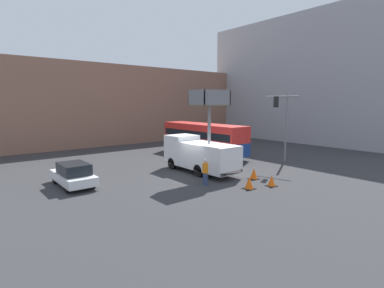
{
  "coord_description": "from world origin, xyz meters",
  "views": [
    {
      "loc": [
        -14.06,
        -16.8,
        5.33
      ],
      "look_at": [
        0.61,
        1.35,
        2.1
      ],
      "focal_mm": 28.0,
      "sensor_mm": 36.0,
      "label": 1
    }
  ],
  "objects_px": {
    "traffic_cone_mid_road": "(272,181)",
    "traffic_cone_far_side": "(249,183)",
    "road_worker_directing": "(234,154)",
    "road_worker_near_truck": "(205,172)",
    "utility_truck": "(199,152)",
    "traffic_light_pole": "(283,117)",
    "city_bus": "(203,137)",
    "traffic_cone_near_truck": "(254,174)",
    "parked_car_curbside": "(73,174)"
  },
  "relations": [
    {
      "from": "traffic_cone_mid_road",
      "to": "traffic_cone_far_side",
      "type": "bearing_deg",
      "value": 162.54
    },
    {
      "from": "road_worker_directing",
      "to": "traffic_cone_mid_road",
      "type": "xyz_separation_m",
      "value": [
        -3.12,
        -6.18,
        -0.56
      ]
    },
    {
      "from": "road_worker_near_truck",
      "to": "traffic_cone_far_side",
      "type": "bearing_deg",
      "value": 50.49
    },
    {
      "from": "utility_truck",
      "to": "traffic_light_pole",
      "type": "xyz_separation_m",
      "value": [
        7.82,
        -1.96,
        2.56
      ]
    },
    {
      "from": "road_worker_near_truck",
      "to": "traffic_cone_far_side",
      "type": "xyz_separation_m",
      "value": [
        1.55,
        -2.38,
        -0.51
      ]
    },
    {
      "from": "city_bus",
      "to": "traffic_light_pole",
      "type": "bearing_deg",
      "value": -176.46
    },
    {
      "from": "traffic_cone_near_truck",
      "to": "parked_car_curbside",
      "type": "xyz_separation_m",
      "value": [
        -10.42,
        6.15,
        0.39
      ]
    },
    {
      "from": "parked_car_curbside",
      "to": "road_worker_near_truck",
      "type": "bearing_deg",
      "value": -37.52
    },
    {
      "from": "utility_truck",
      "to": "traffic_light_pole",
      "type": "height_order",
      "value": "utility_truck"
    },
    {
      "from": "road_worker_directing",
      "to": "parked_car_curbside",
      "type": "bearing_deg",
      "value": -57.12
    },
    {
      "from": "city_bus",
      "to": "traffic_cone_far_side",
      "type": "bearing_deg",
      "value": 137.39
    },
    {
      "from": "utility_truck",
      "to": "road_worker_directing",
      "type": "bearing_deg",
      "value": 3.64
    },
    {
      "from": "traffic_light_pole",
      "to": "parked_car_curbside",
      "type": "bearing_deg",
      "value": 166.16
    },
    {
      "from": "road_worker_directing",
      "to": "parked_car_curbside",
      "type": "height_order",
      "value": "road_worker_directing"
    },
    {
      "from": "traffic_cone_near_truck",
      "to": "traffic_cone_mid_road",
      "type": "relative_size",
      "value": 1.08
    },
    {
      "from": "road_worker_near_truck",
      "to": "utility_truck",
      "type": "bearing_deg",
      "value": 163.05
    },
    {
      "from": "city_bus",
      "to": "traffic_cone_mid_road",
      "type": "height_order",
      "value": "city_bus"
    },
    {
      "from": "road_worker_near_truck",
      "to": "traffic_cone_near_truck",
      "type": "distance_m",
      "value": 3.85
    },
    {
      "from": "traffic_cone_mid_road",
      "to": "traffic_cone_far_side",
      "type": "relative_size",
      "value": 0.92
    },
    {
      "from": "traffic_cone_mid_road",
      "to": "road_worker_near_truck",
      "type": "bearing_deg",
      "value": 137.54
    },
    {
      "from": "traffic_light_pole",
      "to": "road_worker_near_truck",
      "type": "height_order",
      "value": "traffic_light_pole"
    },
    {
      "from": "traffic_light_pole",
      "to": "road_worker_directing",
      "type": "xyz_separation_m",
      "value": [
        -3.62,
        2.23,
        -3.22
      ]
    },
    {
      "from": "road_worker_directing",
      "to": "traffic_cone_mid_road",
      "type": "height_order",
      "value": "road_worker_directing"
    },
    {
      "from": "traffic_light_pole",
      "to": "road_worker_near_truck",
      "type": "distance_m",
      "value": 10.46
    },
    {
      "from": "utility_truck",
      "to": "traffic_cone_near_truck",
      "type": "bearing_deg",
      "value": -68.06
    },
    {
      "from": "road_worker_directing",
      "to": "traffic_cone_near_truck",
      "type": "bearing_deg",
      "value": 9.98
    },
    {
      "from": "utility_truck",
      "to": "traffic_cone_mid_road",
      "type": "height_order",
      "value": "utility_truck"
    },
    {
      "from": "road_worker_directing",
      "to": "city_bus",
      "type": "bearing_deg",
      "value": -150.43
    },
    {
      "from": "road_worker_near_truck",
      "to": "parked_car_curbside",
      "type": "relative_size",
      "value": 0.42
    },
    {
      "from": "traffic_light_pole",
      "to": "road_worker_directing",
      "type": "height_order",
      "value": "traffic_light_pole"
    },
    {
      "from": "traffic_cone_near_truck",
      "to": "parked_car_curbside",
      "type": "height_order",
      "value": "parked_car_curbside"
    },
    {
      "from": "traffic_cone_mid_road",
      "to": "traffic_cone_far_side",
      "type": "distance_m",
      "value": 1.68
    },
    {
      "from": "traffic_cone_near_truck",
      "to": "traffic_cone_far_side",
      "type": "bearing_deg",
      "value": -146.87
    },
    {
      "from": "utility_truck",
      "to": "traffic_cone_mid_road",
      "type": "distance_m",
      "value": 6.13
    },
    {
      "from": "road_worker_directing",
      "to": "road_worker_near_truck",
      "type": "bearing_deg",
      "value": -21.19
    },
    {
      "from": "traffic_cone_near_truck",
      "to": "city_bus",
      "type": "bearing_deg",
      "value": 69.16
    },
    {
      "from": "road_worker_directing",
      "to": "utility_truck",
      "type": "bearing_deg",
      "value": -45.29
    },
    {
      "from": "traffic_light_pole",
      "to": "traffic_cone_mid_road",
      "type": "bearing_deg",
      "value": -149.6
    },
    {
      "from": "utility_truck",
      "to": "road_worker_directing",
      "type": "relative_size",
      "value": 3.69
    },
    {
      "from": "utility_truck",
      "to": "traffic_cone_near_truck",
      "type": "distance_m",
      "value": 4.49
    },
    {
      "from": "city_bus",
      "to": "traffic_cone_near_truck",
      "type": "distance_m",
      "value": 10.44
    },
    {
      "from": "city_bus",
      "to": "road_worker_near_truck",
      "type": "distance_m",
      "value": 11.42
    },
    {
      "from": "utility_truck",
      "to": "traffic_light_pole",
      "type": "distance_m",
      "value": 8.46
    },
    {
      "from": "utility_truck",
      "to": "traffic_cone_far_side",
      "type": "height_order",
      "value": "utility_truck"
    },
    {
      "from": "traffic_cone_near_truck",
      "to": "traffic_cone_far_side",
      "type": "distance_m",
      "value": 2.56
    },
    {
      "from": "utility_truck",
      "to": "traffic_light_pole",
      "type": "bearing_deg",
      "value": -14.06
    },
    {
      "from": "utility_truck",
      "to": "parked_car_curbside",
      "type": "height_order",
      "value": "utility_truck"
    },
    {
      "from": "parked_car_curbside",
      "to": "traffic_light_pole",
      "type": "bearing_deg",
      "value": -13.84
    },
    {
      "from": "traffic_light_pole",
      "to": "road_worker_directing",
      "type": "bearing_deg",
      "value": 148.44
    },
    {
      "from": "road_worker_directing",
      "to": "traffic_cone_far_side",
      "type": "height_order",
      "value": "road_worker_directing"
    }
  ]
}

